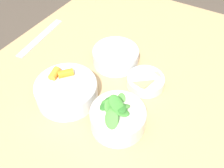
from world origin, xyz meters
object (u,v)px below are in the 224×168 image
bowl_carrots (66,90)px  ruler (41,37)px  bowl_beans_hotdog (116,56)px  bowl_cookies (146,81)px  bowl_greens (118,117)px

bowl_carrots → ruler: bowl_carrots is taller
bowl_beans_hotdog → bowl_cookies: bearing=-108.4°
bowl_cookies → bowl_beans_hotdog: bearing=71.6°
bowl_greens → bowl_beans_hotdog: 0.27m
bowl_cookies → ruler: 0.47m
bowl_greens → bowl_cookies: (0.18, -0.00, -0.02)m
bowl_carrots → bowl_greens: bowl_greens is taller
bowl_cookies → ruler: bowl_cookies is taller
ruler → bowl_beans_hotdog: bearing=-85.2°
bowl_carrots → bowl_beans_hotdog: (0.22, -0.04, -0.01)m
bowl_greens → bowl_cookies: 0.18m
bowl_cookies → ruler: (0.02, 0.47, -0.02)m
bowl_greens → bowl_beans_hotdog: size_ratio=0.96×
bowl_greens → ruler: 0.51m
bowl_carrots → bowl_beans_hotdog: 0.22m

